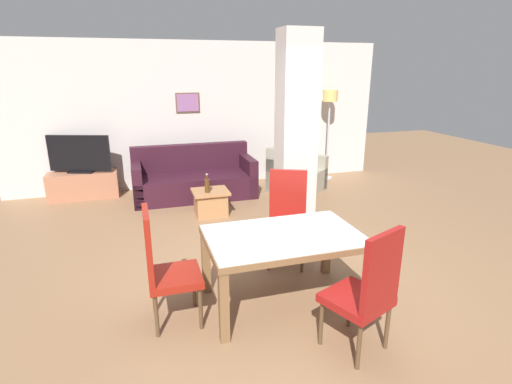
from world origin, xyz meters
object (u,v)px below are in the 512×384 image
Objects in this scene: dining_chair_far_right at (287,215)px; tv_stand at (83,185)px; armchair at (295,175)px; coffee_table at (211,202)px; floor_lamp at (330,105)px; dining_chair_head_left at (163,265)px; dining_chair_near_right at (367,289)px; dining_table at (283,249)px; bottle at (207,185)px; tv_screen at (79,154)px; sofa at (194,180)px.

dining_chair_far_right reaches higher than tv_stand.
armchair reaches higher than coffee_table.
dining_chair_head_left is at bearing -131.85° from floor_lamp.
dining_table is at bearing 90.00° from dining_chair_near_right.
bottle is at bearing -39.29° from tv_stand.
tv_screen reaches higher than coffee_table.
sofa is at bearing 94.94° from dining_table.
dining_chair_near_right is 3.76× the size of bottle.
bottle is (-0.06, -0.08, 0.31)m from coffee_table.
sofa is at bearing -175.61° from tv_screen.
dining_chair_far_right is 1.71m from dining_chair_head_left.
bottle is at bearing -151.46° from floor_lamp.
bottle is at bearing 92.28° from sofa.
floor_lamp reaches higher than bottle.
tv_stand is (-2.21, 4.13, -0.34)m from dining_table.
dining_table is 0.81× the size of floor_lamp.
sofa is 1.73× the size of armchair.
dining_table is at bearing -61.89° from tv_stand.
tv_stand is at bearing 94.64° from dining_chair_near_right.
dining_chair_far_right is 3.98m from floor_lamp.
coffee_table is at bearing 160.83° from dining_chair_head_left.
bottle is 2.52m from tv_screen.
dining_chair_head_left is 0.52× the size of sofa.
dining_chair_near_right and dining_chair_head_left have the same top height.
sofa is 1.89m from armchair.
dining_chair_near_right is 3.48m from bottle.
floor_lamp is at bearing 138.15° from dining_chair_head_left.
armchair is (1.20, 4.35, -0.29)m from dining_chair_near_right.
tv_screen is (-3.77, 0.66, 0.50)m from armchair.
coffee_table is 2.50m from tv_stand.
coffee_table is at bearing 94.63° from dining_table.
dining_table reaches higher than tv_stand.
dining_chair_near_right is at bearing -62.83° from tv_stand.
bottle is at bearing -127.87° from coffee_table.
dining_chair_far_right is 0.90× the size of armchair.
sofa is 1.81× the size of tv_stand.
dining_chair_near_right is at bearing 35.30° from armchair.
armchair is at bearing -171.15° from tv_screen.
tv_stand is at bearing -14.31° from sofa.
dining_chair_head_left is 3.75m from sofa.
dining_table is 4.69m from tv_screen.
armchair is 3.86m from tv_screen.
armchair is 4.17× the size of bottle.
dining_chair_far_right and dining_chair_head_left have the same top height.
sofa is 7.23× the size of bottle.
dining_chair_head_left is (-1.12, 0.00, 0.00)m from dining_table.
dining_table is 0.95m from dining_chair_near_right.
tv_screen is (-2.21, 4.13, 0.21)m from dining_table.
tv_screen is at bearing 118.11° from dining_table.
dining_chair_near_right is at bearing 113.57° from dining_chair_far_right.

